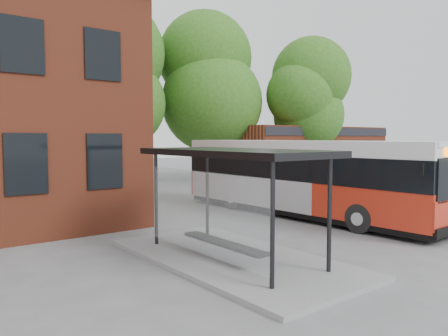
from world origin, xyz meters
TOP-DOWN VIEW (x-y plane):
  - ground at (0.00, 0.00)m, footprint 100.00×100.00m
  - shop_row at (15.00, 14.00)m, footprint 14.00×6.20m
  - bus_shelter at (-4.50, -1.00)m, footprint 3.60×7.00m
  - bike_rail at (9.28, 10.00)m, footprint 5.20×0.10m
  - tree_0 at (-6.00, 16.00)m, footprint 7.92×7.92m
  - tree_1 at (1.00, 17.00)m, footprint 7.92×7.92m
  - tree_2 at (8.00, 16.00)m, footprint 7.92×7.92m
  - tree_3 at (13.00, 12.00)m, footprint 7.04×7.04m
  - city_bus at (1.86, 2.37)m, footprint 2.90×12.04m
  - bicycle_0 at (6.68, 9.41)m, footprint 1.71×1.01m
  - bicycle_1 at (7.78, 9.59)m, footprint 1.70×0.84m
  - bicycle_2 at (8.06, 9.07)m, footprint 1.89×1.19m
  - bicycle_3 at (9.42, 9.57)m, footprint 1.81×0.56m
  - bicycle_4 at (9.45, 10.67)m, footprint 1.90×0.86m
  - bicycle_5 at (10.60, 10.89)m, footprint 1.92×0.88m
  - bicycle_6 at (10.90, 10.57)m, footprint 2.03×1.32m
  - bicycle_7 at (12.26, 9.62)m, footprint 1.68×0.86m

SIDE VIEW (x-z plane):
  - ground at x=0.00m, z-range 0.00..0.00m
  - bike_rail at x=9.28m, z-range 0.00..0.38m
  - bicycle_0 at x=6.68m, z-range 0.00..0.85m
  - bicycle_2 at x=8.06m, z-range 0.00..0.94m
  - bicycle_4 at x=9.45m, z-range 0.00..0.96m
  - bicycle_7 at x=12.26m, z-range 0.00..0.97m
  - bicycle_1 at x=7.78m, z-range 0.00..0.98m
  - bicycle_6 at x=10.90m, z-range 0.00..1.01m
  - bicycle_3 at x=9.42m, z-range 0.00..1.08m
  - bicycle_5 at x=10.60m, z-range 0.00..1.11m
  - bus_shelter at x=-4.50m, z-range 0.00..2.90m
  - city_bus at x=1.86m, z-range 0.00..3.04m
  - shop_row at x=15.00m, z-range 0.00..4.00m
  - tree_3 at x=13.00m, z-range 0.00..9.28m
  - tree_1 at x=1.00m, z-range 0.00..10.40m
  - tree_0 at x=-6.00m, z-range 0.00..11.00m
  - tree_2 at x=8.00m, z-range 0.00..11.00m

